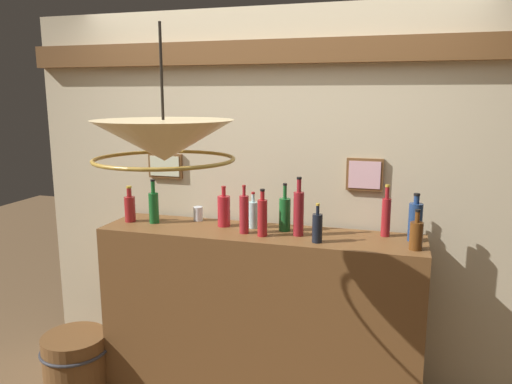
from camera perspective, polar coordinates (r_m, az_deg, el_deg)
The scene contains 17 objects.
panelled_rear_partition at distance 3.16m, azimuth 1.75°, elevation -0.63°, with size 3.26×0.15×2.47m.
bar_shelf_unit at distance 3.12m, azimuth 0.27°, elevation -14.84°, with size 1.92×0.44×1.15m, color brown.
liquor_bottle_tequila at distance 2.85m, azimuth 18.01°, elevation -3.25°, with size 0.08×0.08×0.27m.
liquor_bottle_brandy at distance 2.89m, azimuth 14.87°, elevation -2.68°, with size 0.05×0.05×0.30m.
liquor_bottle_bourbon at distance 3.23m, azimuth -14.44°, elevation -1.78°, with size 0.07×0.07×0.23m.
liquor_bottle_rye at distance 2.71m, azimuth 7.13°, elevation -4.11°, with size 0.06×0.06×0.22m.
liquor_bottle_vodka at distance 2.86m, azimuth -1.39°, elevation -2.54°, with size 0.06×0.06×0.29m.
liquor_bottle_sherry at distance 2.70m, azimuth 18.12°, elevation -4.75°, with size 0.07×0.07×0.22m.
liquor_bottle_port at distance 2.82m, azimuth 4.97°, elevation -2.36°, with size 0.06×0.06×0.34m.
liquor_bottle_whiskey at distance 2.99m, azimuth -0.33°, elevation -2.59°, with size 0.06×0.06×0.22m.
liquor_bottle_mezcal at distance 3.02m, azimuth -3.75°, elevation -2.16°, with size 0.08×0.08×0.25m.
liquor_bottle_vermouth at distance 2.92m, azimuth 3.36°, elevation -2.52°, with size 0.07×0.07×0.29m.
liquor_bottle_gin at distance 3.16m, azimuth -11.80°, elevation -1.66°, with size 0.06×0.06×0.28m.
liquor_bottle_rum at distance 2.80m, azimuth 0.74°, elevation -2.89°, with size 0.06×0.06×0.28m.
glass_tumbler_rocks at distance 3.19m, azimuth -6.75°, elevation -2.52°, with size 0.06×0.06×0.09m.
pendant_lamp at distance 2.06m, azimuth -10.65°, elevation 5.72°, with size 0.59×0.59×0.55m.
wooden_barrel at distance 3.56m, azimuth -20.16°, elevation -18.52°, with size 0.43×0.43×0.44m.
Camera 1 is at (0.78, -1.89, 1.95)m, focal length 34.43 mm.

